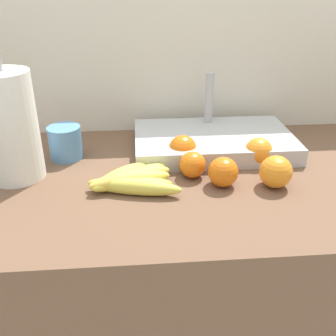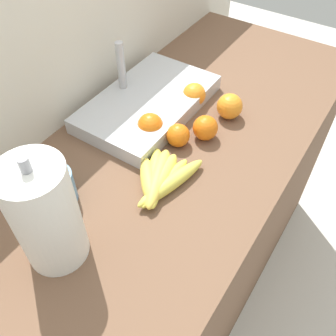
{
  "view_description": "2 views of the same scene",
  "coord_description": "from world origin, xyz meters",
  "views": [
    {
      "loc": [
        0.02,
        -0.84,
        1.35
      ],
      "look_at": [
        0.09,
        -0.03,
        0.93
      ],
      "focal_mm": 41.64,
      "sensor_mm": 36.0,
      "label": 1
    },
    {
      "loc": [
        -0.49,
        -0.4,
        1.61
      ],
      "look_at": [
        0.01,
        -0.06,
        0.95
      ],
      "focal_mm": 39.77,
      "sensor_mm": 36.0,
      "label": 2
    }
  ],
  "objects": [
    {
      "name": "mug",
      "position": [
        -0.17,
        0.13,
        0.94
      ],
      "size": [
        0.09,
        0.09,
        0.09
      ],
      "primitive_type": "cylinder",
      "color": "#568DBF",
      "rests_on": "counter"
    },
    {
      "name": "paper_towel_roll",
      "position": [
        -0.28,
        0.03,
        1.02
      ],
      "size": [
        0.13,
        0.13,
        0.29
      ],
      "color": "white",
      "rests_on": "counter"
    },
    {
      "name": "orange_back_left",
      "position": [
        0.15,
        -0.01,
        0.93
      ],
      "size": [
        0.06,
        0.06,
        0.06
      ],
      "primitive_type": "sphere",
      "color": "orange",
      "rests_on": "counter"
    },
    {
      "name": "banana_bunch",
      "position": [
        -0.0,
        -0.05,
        0.91
      ],
      "size": [
        0.22,
        0.16,
        0.04
      ],
      "color": "#DBCE4C",
      "rests_on": "counter"
    },
    {
      "name": "counter",
      "position": [
        0.0,
        0.0,
        0.45
      ],
      "size": [
        1.83,
        0.63,
        0.89
      ],
      "primitive_type": "cube",
      "color": "brown",
      "rests_on": "ground"
    },
    {
      "name": "orange_front",
      "position": [
        0.13,
        0.08,
        0.93
      ],
      "size": [
        0.07,
        0.07,
        0.07
      ],
      "primitive_type": "sphere",
      "color": "orange",
      "rests_on": "counter"
    },
    {
      "name": "wall_back",
      "position": [
        0.0,
        0.35,
        0.65
      ],
      "size": [
        2.23,
        0.06,
        1.3
      ],
      "primitive_type": "cube",
      "color": "silver",
      "rests_on": "ground"
    },
    {
      "name": "sink_basin",
      "position": [
        0.23,
        0.15,
        0.92
      ],
      "size": [
        0.43,
        0.26,
        0.19
      ],
      "color": "#B7BABF",
      "rests_on": "counter"
    },
    {
      "name": "orange_far_right",
      "position": [
        0.21,
        -0.05,
        0.93
      ],
      "size": [
        0.07,
        0.07,
        0.07
      ],
      "primitive_type": "sphere",
      "color": "orange",
      "rests_on": "counter"
    },
    {
      "name": "orange_right",
      "position": [
        0.33,
        0.05,
        0.93
      ],
      "size": [
        0.07,
        0.07,
        0.07
      ],
      "primitive_type": "sphere",
      "color": "orange",
      "rests_on": "counter"
    },
    {
      "name": "orange_center",
      "position": [
        0.33,
        -0.07,
        0.93
      ],
      "size": [
        0.08,
        0.08,
        0.08
      ],
      "primitive_type": "sphere",
      "color": "orange",
      "rests_on": "counter"
    }
  ]
}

